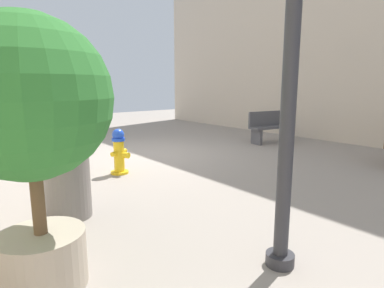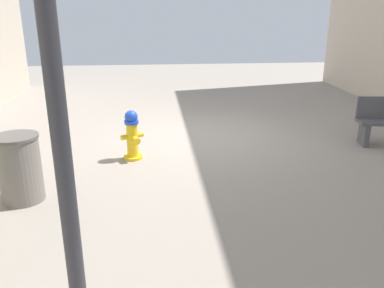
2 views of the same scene
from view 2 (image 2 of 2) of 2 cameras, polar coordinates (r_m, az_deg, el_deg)
name	(u,v)px [view 2 (image 2 of 2)]	position (r m, az deg, el deg)	size (l,w,h in m)	color
ground_plane	(203,136)	(8.47, 1.62, 1.10)	(23.40, 23.40, 0.00)	gray
fire_hydrant	(132,135)	(7.16, -8.67, 1.32)	(0.42, 0.41, 0.90)	gold
street_lamp	(50,50)	(2.90, -19.84, 12.68)	(0.36, 0.36, 3.75)	#2D2D33
trash_bin	(20,168)	(6.03, -23.69, -3.25)	(0.62, 0.62, 0.97)	slate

